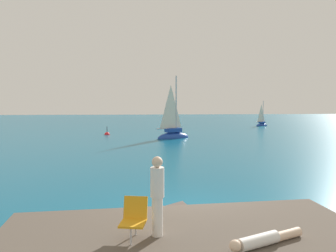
# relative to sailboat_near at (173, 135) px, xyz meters

# --- Properties ---
(ground_plane) EXTENTS (160.00, 160.00, 0.00)m
(ground_plane) POSITION_rel_sailboat_near_xyz_m (-1.83, -21.10, -0.35)
(ground_plane) COLOR #0F5675
(shore_ledge) EXTENTS (8.01, 4.25, 0.75)m
(shore_ledge) POSITION_rel_sailboat_near_xyz_m (-2.21, -24.52, 0.02)
(shore_ledge) COLOR brown
(shore_ledge) RESTS_ON ground
(boulder_seaward) EXTENTS (1.48, 1.66, 1.00)m
(boulder_seaward) POSITION_rel_sailboat_near_xyz_m (-2.13, -22.17, -0.35)
(boulder_seaward) COLOR brown
(boulder_seaward) RESTS_ON ground
(boulder_inland) EXTENTS (1.62, 1.37, 0.98)m
(boulder_inland) POSITION_rel_sailboat_near_xyz_m (-1.03, -22.90, -0.35)
(boulder_inland) COLOR brown
(boulder_inland) RESTS_ON ground
(sailboat_near) EXTENTS (3.58, 2.60, 6.51)m
(sailboat_near) POSITION_rel_sailboat_near_xyz_m (0.00, 0.00, 0.00)
(sailboat_near) COLOR #193D99
(sailboat_near) RESTS_ON ground
(sailboat_far) EXTENTS (2.20, 1.54, 3.99)m
(sailboat_far) POSITION_rel_sailboat_near_xyz_m (14.41, 15.11, -0.14)
(sailboat_far) COLOR #193D99
(sailboat_far) RESTS_ON ground
(person_sunbather) EXTENTS (1.66, 0.86, 0.25)m
(person_sunbather) POSITION_rel_sailboat_near_xyz_m (-0.83, -25.20, 0.51)
(person_sunbather) COLOR white
(person_sunbather) RESTS_ON shore_ledge
(person_standing) EXTENTS (0.28, 0.28, 1.62)m
(person_standing) POSITION_rel_sailboat_near_xyz_m (-2.80, -24.56, 1.26)
(person_standing) COLOR white
(person_standing) RESTS_ON shore_ledge
(beach_chair) EXTENTS (0.58, 0.67, 0.80)m
(beach_chair) POSITION_rel_sailboat_near_xyz_m (-3.26, -24.64, 0.84)
(beach_chair) COLOR orange
(beach_chair) RESTS_ON shore_ledge
(marker_buoy) EXTENTS (0.56, 0.56, 1.13)m
(marker_buoy) POSITION_rel_sailboat_near_xyz_m (-6.60, 3.92, -0.35)
(marker_buoy) COLOR red
(marker_buoy) RESTS_ON ground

